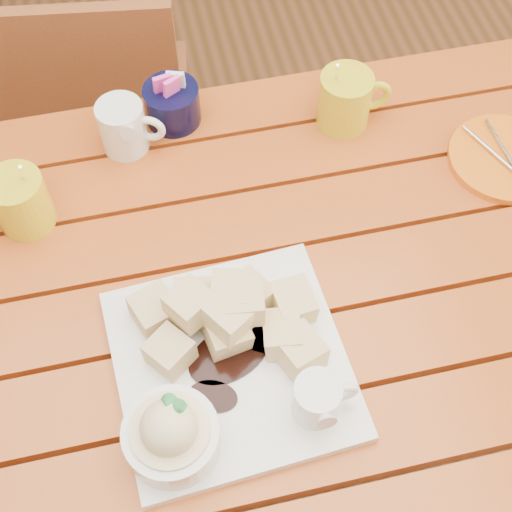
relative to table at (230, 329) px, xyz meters
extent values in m
plane|color=#4F3116|center=(0.00, 0.00, -0.64)|extent=(5.00, 5.00, 0.00)
cube|color=#984513|center=(0.00, -0.23, 0.09)|extent=(1.20, 0.11, 0.03)
cube|color=#984513|center=(0.00, -0.11, 0.09)|extent=(1.20, 0.11, 0.03)
cube|color=#984513|center=(0.00, 0.00, 0.09)|extent=(1.20, 0.11, 0.03)
cube|color=#984513|center=(0.00, 0.11, 0.09)|extent=(1.20, 0.11, 0.03)
cube|color=#984513|center=(0.00, 0.23, 0.09)|extent=(1.20, 0.11, 0.03)
cube|color=#984513|center=(0.00, 0.34, 0.09)|extent=(1.20, 0.11, 0.03)
cube|color=#984513|center=(0.00, 0.36, 0.04)|extent=(1.12, 0.04, 0.08)
cylinder|color=#984513|center=(0.55, 0.35, -0.28)|extent=(0.06, 0.06, 0.72)
cube|color=white|center=(-0.02, -0.11, 0.12)|extent=(0.31, 0.31, 0.02)
cube|color=gold|center=(0.08, -0.05, 0.15)|extent=(0.06, 0.06, 0.04)
cube|color=gold|center=(-0.09, -0.09, 0.15)|extent=(0.07, 0.07, 0.04)
cube|color=gold|center=(0.06, -0.09, 0.15)|extent=(0.06, 0.06, 0.04)
cube|color=gold|center=(-0.05, -0.04, 0.18)|extent=(0.07, 0.07, 0.04)
cube|color=gold|center=(0.07, -0.12, 0.15)|extent=(0.07, 0.07, 0.04)
cube|color=gold|center=(0.03, -0.03, 0.15)|extent=(0.07, 0.07, 0.04)
cube|color=gold|center=(0.01, -0.05, 0.18)|extent=(0.06, 0.06, 0.04)
cube|color=gold|center=(-0.01, -0.08, 0.15)|extent=(0.06, 0.06, 0.04)
cube|color=gold|center=(-0.05, -0.02, 0.15)|extent=(0.06, 0.06, 0.04)
cube|color=gold|center=(-0.10, -0.02, 0.15)|extent=(0.07, 0.07, 0.04)
cube|color=gold|center=(0.00, -0.04, 0.18)|extent=(0.06, 0.06, 0.04)
cube|color=gold|center=(-0.01, -0.07, 0.18)|extent=(0.07, 0.07, 0.04)
cylinder|color=white|center=(-0.11, -0.20, 0.15)|extent=(0.12, 0.12, 0.05)
cylinder|color=beige|center=(-0.11, -0.20, 0.16)|extent=(0.09, 0.09, 0.03)
sphere|color=beige|center=(-0.11, -0.20, 0.18)|extent=(0.07, 0.07, 0.07)
cone|color=#2E8E43|center=(-0.09, -0.19, 0.21)|extent=(0.04, 0.04, 0.03)
cone|color=#2E8E43|center=(-0.10, -0.18, 0.21)|extent=(0.03, 0.03, 0.03)
cylinder|color=white|center=(0.07, -0.19, 0.16)|extent=(0.06, 0.06, 0.06)
cylinder|color=black|center=(0.07, -0.19, 0.18)|extent=(0.05, 0.05, 0.01)
cone|color=white|center=(0.07, -0.22, 0.18)|extent=(0.03, 0.02, 0.03)
torus|color=white|center=(0.11, -0.19, 0.16)|extent=(0.04, 0.01, 0.04)
cylinder|color=gold|center=(-0.26, 0.19, 0.15)|extent=(0.08, 0.08, 0.09)
cylinder|color=black|center=(-0.26, 0.19, 0.19)|extent=(0.07, 0.07, 0.01)
cylinder|color=silver|center=(-0.25, 0.20, 0.19)|extent=(0.02, 0.05, 0.12)
cylinder|color=gold|center=(0.25, 0.28, 0.15)|extent=(0.08, 0.08, 0.09)
cylinder|color=black|center=(0.25, 0.28, 0.19)|extent=(0.07, 0.07, 0.01)
torus|color=gold|center=(0.29, 0.27, 0.15)|extent=(0.06, 0.01, 0.06)
cylinder|color=silver|center=(0.23, 0.28, 0.19)|extent=(0.03, 0.05, 0.12)
cylinder|color=white|center=(-0.10, 0.30, 0.15)|extent=(0.07, 0.07, 0.09)
cylinder|color=white|center=(-0.10, 0.30, 0.19)|extent=(0.06, 0.06, 0.01)
cone|color=white|center=(-0.10, 0.26, 0.18)|extent=(0.04, 0.04, 0.03)
torus|color=white|center=(-0.06, 0.30, 0.15)|extent=(0.05, 0.03, 0.05)
cylinder|color=black|center=(-0.02, 0.34, 0.14)|extent=(0.09, 0.09, 0.06)
cube|color=#FA43B4|center=(-0.03, 0.34, 0.18)|extent=(0.03, 0.02, 0.04)
cube|color=white|center=(-0.01, 0.34, 0.18)|extent=(0.03, 0.02, 0.04)
cube|color=#FA43B4|center=(-0.02, 0.33, 0.18)|extent=(0.03, 0.02, 0.04)
cylinder|color=orange|center=(0.47, 0.14, 0.11)|extent=(0.17, 0.17, 0.01)
cylinder|color=silver|center=(0.45, 0.15, 0.12)|extent=(0.05, 0.12, 0.01)
cylinder|color=silver|center=(0.47, 0.15, 0.12)|extent=(0.01, 0.13, 0.01)
cube|color=brown|center=(-0.15, 0.75, -0.25)|extent=(0.43, 0.43, 0.03)
cylinder|color=brown|center=(0.04, 0.89, -0.45)|extent=(0.03, 0.03, 0.38)
cylinder|color=brown|center=(-0.29, 0.93, -0.45)|extent=(0.03, 0.03, 0.38)
cylinder|color=brown|center=(-0.01, 0.57, -0.45)|extent=(0.03, 0.03, 0.38)
cylinder|color=brown|center=(-0.33, 0.61, -0.45)|extent=(0.03, 0.03, 0.38)
cube|color=brown|center=(-0.17, 0.58, -0.03)|extent=(0.38, 0.08, 0.40)
camera|label=1|loc=(-0.07, -0.48, 0.97)|focal=50.00mm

